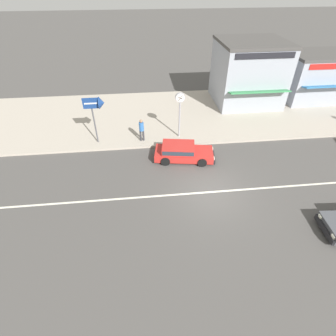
% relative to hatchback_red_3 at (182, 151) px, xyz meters
% --- Properties ---
extents(ground_plane, '(160.00, 160.00, 0.00)m').
position_rel_hatchback_red_3_xyz_m(ground_plane, '(1.20, -3.46, -0.59)').
color(ground_plane, '#4C4947').
extents(lane_centre_stripe, '(50.40, 0.14, 0.01)m').
position_rel_hatchback_red_3_xyz_m(lane_centre_stripe, '(1.20, -3.46, -0.59)').
color(lane_centre_stripe, silver).
rests_on(lane_centre_stripe, ground).
extents(kerb_strip, '(68.00, 10.00, 0.15)m').
position_rel_hatchback_red_3_xyz_m(kerb_strip, '(1.20, 6.54, -0.51)').
color(kerb_strip, '#ADA393').
rests_on(kerb_strip, ground).
extents(hatchback_red_3, '(4.15, 2.20, 1.10)m').
position_rel_hatchback_red_3_xyz_m(hatchback_red_3, '(0.00, 0.00, 0.00)').
color(hatchback_red_3, red).
rests_on(hatchback_red_3, ground).
extents(street_clock, '(0.68, 0.22, 3.40)m').
position_rel_hatchback_red_3_xyz_m(street_clock, '(0.20, 2.71, 2.12)').
color(street_clock, '#9E9EA3').
rests_on(street_clock, kerb_strip).
extents(arrow_signboard, '(1.43, 0.81, 3.43)m').
position_rel_hatchback_red_3_xyz_m(arrow_signboard, '(-5.26, 2.48, 2.44)').
color(arrow_signboard, '#4C4C51').
rests_on(arrow_signboard, kerb_strip).
extents(pedestrian_near_clock, '(0.34, 0.34, 1.68)m').
position_rel_hatchback_red_3_xyz_m(pedestrian_near_clock, '(-2.58, 2.40, 0.54)').
color(pedestrian_near_clock, '#333338').
rests_on(pedestrian_near_clock, kerb_strip).
extents(shopfront_corner_warung, '(5.71, 6.08, 5.31)m').
position_rel_hatchback_red_3_xyz_m(shopfront_corner_warung, '(7.20, 8.51, 2.22)').
color(shopfront_corner_warung, '#999EA8').
rests_on(shopfront_corner_warung, kerb_strip).
extents(shopfront_mid_block, '(7.03, 4.99, 4.16)m').
position_rel_hatchback_red_3_xyz_m(shopfront_mid_block, '(14.40, 8.50, 1.65)').
color(shopfront_mid_block, '#999EA8').
rests_on(shopfront_mid_block, kerb_strip).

